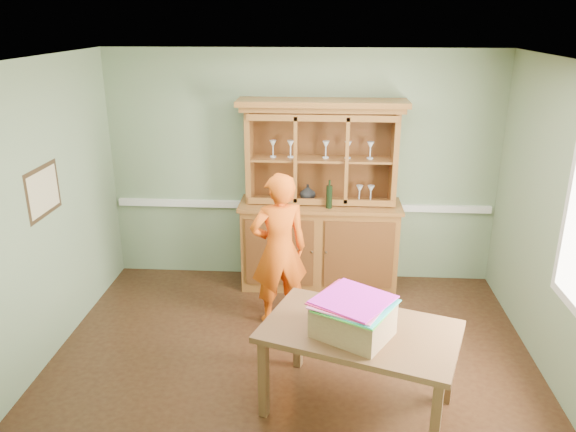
# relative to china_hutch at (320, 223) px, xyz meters

# --- Properties ---
(floor) EXTENTS (4.50, 4.50, 0.00)m
(floor) POSITION_rel_china_hutch_xyz_m (-0.22, -1.75, -0.76)
(floor) COLOR #422715
(floor) RESTS_ON ground
(ceiling) EXTENTS (4.50, 4.50, 0.00)m
(ceiling) POSITION_rel_china_hutch_xyz_m (-0.22, -1.75, 1.94)
(ceiling) COLOR white
(ceiling) RESTS_ON wall_back
(wall_back) EXTENTS (4.50, 0.00, 4.50)m
(wall_back) POSITION_rel_china_hutch_xyz_m (-0.22, 0.25, 0.59)
(wall_back) COLOR gray
(wall_back) RESTS_ON floor
(wall_left) EXTENTS (0.00, 4.00, 4.00)m
(wall_left) POSITION_rel_china_hutch_xyz_m (-2.47, -1.75, 0.59)
(wall_left) COLOR gray
(wall_left) RESTS_ON floor
(wall_right) EXTENTS (0.00, 4.00, 4.00)m
(wall_right) POSITION_rel_china_hutch_xyz_m (2.03, -1.75, 0.59)
(wall_right) COLOR gray
(wall_right) RESTS_ON floor
(wall_front) EXTENTS (4.50, 0.00, 4.50)m
(wall_front) POSITION_rel_china_hutch_xyz_m (-0.22, -3.75, 0.59)
(wall_front) COLOR gray
(wall_front) RESTS_ON floor
(chair_rail) EXTENTS (4.41, 0.05, 0.08)m
(chair_rail) POSITION_rel_china_hutch_xyz_m (-0.22, 0.22, 0.14)
(chair_rail) COLOR silver
(chair_rail) RESTS_ON wall_back
(framed_map) EXTENTS (0.03, 0.60, 0.46)m
(framed_map) POSITION_rel_china_hutch_xyz_m (-2.45, -1.45, 0.79)
(framed_map) COLOR #352515
(framed_map) RESTS_ON wall_left
(china_hutch) EXTENTS (1.85, 0.61, 2.17)m
(china_hutch) POSITION_rel_china_hutch_xyz_m (0.00, 0.00, 0.00)
(china_hutch) COLOR brown
(china_hutch) RESTS_ON floor
(dining_table) EXTENTS (1.69, 1.32, 0.74)m
(dining_table) POSITION_rel_china_hutch_xyz_m (0.35, -2.25, -0.11)
(dining_table) COLOR brown
(dining_table) RESTS_ON floor
(cardboard_box) EXTENTS (0.68, 0.64, 0.25)m
(cardboard_box) POSITION_rel_china_hutch_xyz_m (0.28, -2.35, 0.10)
(cardboard_box) COLOR #9D7C51
(cardboard_box) RESTS_ON dining_table
(kite_stack) EXTENTS (0.68, 0.68, 0.04)m
(kite_stack) POSITION_rel_china_hutch_xyz_m (0.28, -2.34, 0.25)
(kite_stack) COLOR green
(kite_stack) RESTS_ON cardboard_box
(person) EXTENTS (0.68, 0.55, 1.61)m
(person) POSITION_rel_china_hutch_xyz_m (-0.40, -0.90, 0.04)
(person) COLOR #E1530E
(person) RESTS_ON floor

